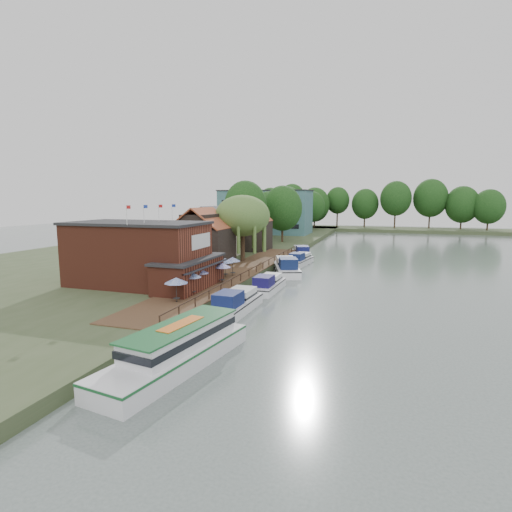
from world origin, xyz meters
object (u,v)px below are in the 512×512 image
(umbrella_3, at_px, (222,273))
(umbrella_0, at_px, (176,290))
(hotel_block, at_px, (266,212))
(cottage_b, at_px, (212,231))
(cruiser_3, at_px, (300,258))
(pub, at_px, (153,254))
(umbrella_5, at_px, (233,266))
(cottage_c, at_px, (250,228))
(tour_boat, at_px, (176,347))
(umbrella_2, at_px, (200,279))
(willow, at_px, (243,228))
(cruiser_4, at_px, (301,251))
(umbrella_1, at_px, (192,284))
(cottage_a, at_px, (203,237))
(swan, at_px, (224,324))
(cruiser_1, at_px, (268,282))
(cruiser_0, at_px, (236,300))
(umbrella_4, at_px, (225,268))
(cruiser_2, at_px, (287,265))

(umbrella_3, bearing_deg, umbrella_0, -94.38)
(hotel_block, xyz_separation_m, umbrella_0, (14.25, -77.00, -4.86))
(cottage_b, bearing_deg, cruiser_3, 2.69)
(pub, bearing_deg, cottage_b, 99.09)
(cottage_b, relative_size, umbrella_5, 4.04)
(cottage_c, bearing_deg, umbrella_0, -81.12)
(tour_boat, bearing_deg, umbrella_2, 119.57)
(willow, distance_m, cruiser_4, 15.94)
(cottage_b, bearing_deg, cruiser_4, 31.25)
(umbrella_1, height_order, cruiser_3, umbrella_1)
(cottage_a, distance_m, cottage_c, 19.03)
(umbrella_1, bearing_deg, umbrella_5, 89.46)
(cottage_c, xyz_separation_m, cruiser_4, (10.15, -0.41, -4.07))
(swan, bearing_deg, umbrella_3, 113.54)
(hotel_block, relative_size, cruiser_1, 2.86)
(cottage_c, relative_size, cruiser_4, 0.87)
(cottage_c, height_order, umbrella_5, cottage_c)
(cottage_a, distance_m, umbrella_1, 19.68)
(pub, height_order, cottage_a, cottage_a)
(pub, relative_size, cottage_a, 2.33)
(cruiser_0, relative_size, swan, 21.95)
(cottage_b, height_order, umbrella_0, cottage_b)
(umbrella_5, distance_m, cruiser_3, 18.45)
(umbrella_0, xyz_separation_m, cruiser_3, (5.31, 31.73, -1.22))
(cottage_c, distance_m, tour_boat, 52.61)
(cottage_c, height_order, tour_boat, cottage_c)
(umbrella_2, relative_size, cruiser_4, 0.24)
(umbrella_3, relative_size, cruiser_3, 0.27)
(hotel_block, bearing_deg, umbrella_5, -77.05)
(cruiser_4, bearing_deg, cottage_c, 159.56)
(cottage_a, height_order, umbrella_2, cottage_a)
(hotel_block, xyz_separation_m, cottage_a, (7.00, -56.00, -1.90))
(cottage_b, distance_m, tour_boat, 45.22)
(cottage_c, height_order, umbrella_2, cottage_c)
(umbrella_2, bearing_deg, umbrella_0, -89.05)
(umbrella_4, bearing_deg, cottage_a, 130.32)
(hotel_block, xyz_separation_m, willow, (11.50, -51.00, -0.94))
(cottage_c, relative_size, tour_boat, 0.66)
(cottage_b, bearing_deg, umbrella_0, -71.71)
(umbrella_0, relative_size, cruiser_0, 0.25)
(cottage_c, relative_size, umbrella_1, 3.58)
(hotel_block, distance_m, cruiser_4, 42.01)
(hotel_block, bearing_deg, swan, -75.81)
(cottage_c, relative_size, cruiser_1, 0.96)
(umbrella_5, bearing_deg, umbrella_2, -92.09)
(umbrella_0, bearing_deg, willow, 96.03)
(cruiser_4, height_order, swan, cruiser_4)
(hotel_block, xyz_separation_m, umbrella_4, (13.94, -64.18, -4.86))
(umbrella_2, relative_size, cruiser_2, 0.22)
(cruiser_0, bearing_deg, umbrella_3, 122.98)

